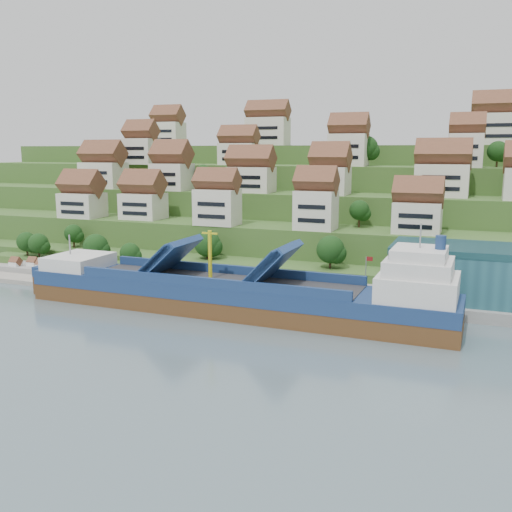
% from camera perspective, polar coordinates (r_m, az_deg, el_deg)
% --- Properties ---
extents(ground, '(300.00, 300.00, 0.00)m').
position_cam_1_polar(ground, '(105.10, 0.02, -5.80)').
color(ground, slate).
rests_on(ground, ground).
extents(quay, '(180.00, 14.00, 2.20)m').
position_cam_1_polar(quay, '(113.83, 12.27, -4.19)').
color(quay, gray).
rests_on(quay, ground).
extents(pebble_beach, '(45.00, 20.00, 1.00)m').
position_cam_1_polar(pebble_beach, '(145.02, -20.02, -1.66)').
color(pebble_beach, gray).
rests_on(pebble_beach, ground).
extents(hillside, '(260.00, 128.00, 31.00)m').
position_cam_1_polar(hillside, '(201.75, 10.82, 5.00)').
color(hillside, '#2D4C1E').
rests_on(hillside, ground).
extents(hillside_village, '(156.73, 62.57, 29.12)m').
position_cam_1_polar(hillside_village, '(158.45, 8.54, 8.59)').
color(hillside_village, beige).
rests_on(hillside_village, ground).
extents(hillside_trees, '(141.07, 62.88, 30.44)m').
position_cam_1_polar(hillside_trees, '(145.89, 3.68, 5.44)').
color(hillside_trees, '#194015').
rests_on(hillside_trees, ground).
extents(flagpole, '(1.28, 0.16, 8.00)m').
position_cam_1_polar(flagpole, '(108.00, 10.97, -1.78)').
color(flagpole, gray).
rests_on(flagpole, quay).
extents(beach_huts, '(14.40, 3.70, 2.20)m').
position_cam_1_polar(beach_huts, '(145.12, -20.98, -1.07)').
color(beach_huts, white).
rests_on(beach_huts, pebble_beach).
extents(cargo_ship, '(81.17, 13.55, 18.01)m').
position_cam_1_polar(cargo_ship, '(104.53, -1.40, -3.96)').
color(cargo_ship, '#513218').
rests_on(cargo_ship, ground).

